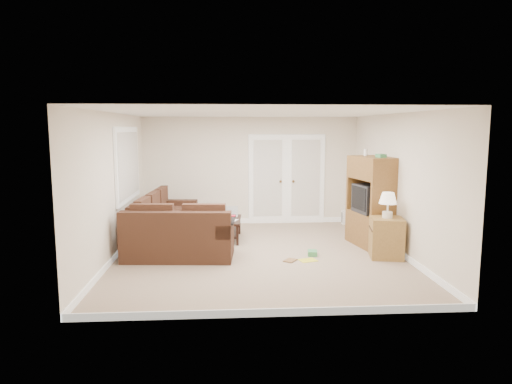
{
  "coord_description": "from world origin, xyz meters",
  "views": [
    {
      "loc": [
        -0.56,
        -7.91,
        2.23
      ],
      "look_at": [
        -0.04,
        0.18,
        1.1
      ],
      "focal_mm": 32.0,
      "sensor_mm": 36.0,
      "label": 1
    }
  ],
  "objects": [
    {
      "name": "wall_back",
      "position": [
        0.0,
        2.75,
        1.25
      ],
      "size": [
        5.0,
        0.02,
        2.5
      ],
      "primitive_type": "cube",
      "color": "white",
      "rests_on": "floor"
    },
    {
      "name": "wall_left",
      "position": [
        -2.5,
        0.0,
        1.25
      ],
      "size": [
        0.02,
        5.5,
        2.5
      ],
      "primitive_type": "cube",
      "color": "white",
      "rests_on": "floor"
    },
    {
      "name": "ceiling",
      "position": [
        0.0,
        0.0,
        2.5
      ],
      "size": [
        5.0,
        5.5,
        0.02
      ],
      "primitive_type": "cube",
      "color": "white",
      "rests_on": "wall_back"
    },
    {
      "name": "floor_magazine",
      "position": [
        0.81,
        -0.44,
        0.0
      ],
      "size": [
        0.35,
        0.31,
        0.01
      ],
      "primitive_type": "cube",
      "rotation": [
        0.0,
        0.0,
        0.3
      ],
      "color": "yellow",
      "rests_on": "floor"
    },
    {
      "name": "wall_front",
      "position": [
        0.0,
        -2.75,
        1.25
      ],
      "size": [
        5.0,
        0.02,
        2.5
      ],
      "primitive_type": "cube",
      "color": "white",
      "rests_on": "floor"
    },
    {
      "name": "space_heater",
      "position": [
        2.2,
        2.45,
        0.16
      ],
      "size": [
        0.14,
        0.12,
        0.33
      ],
      "primitive_type": "cube",
      "rotation": [
        0.0,
        0.0,
        0.11
      ],
      "color": "white",
      "rests_on": "floor"
    },
    {
      "name": "coffee_table",
      "position": [
        -0.55,
        1.16,
        0.23
      ],
      "size": [
        0.58,
        1.06,
        0.7
      ],
      "rotation": [
        0.0,
        0.0,
        -0.07
      ],
      "color": "black",
      "rests_on": "floor"
    },
    {
      "name": "floor_book",
      "position": [
        0.44,
        -0.41,
        0.01
      ],
      "size": [
        0.27,
        0.29,
        0.02
      ],
      "primitive_type": "imported",
      "rotation": [
        0.0,
        0.0,
        -0.62
      ],
      "color": "brown",
      "rests_on": "floor"
    },
    {
      "name": "floor_greenbox",
      "position": [
        0.94,
        -0.14,
        0.04
      ],
      "size": [
        0.19,
        0.24,
        0.09
      ],
      "primitive_type": "cube",
      "rotation": [
        0.0,
        0.0,
        -0.15
      ],
      "color": "#3E8A52",
      "rests_on": "floor"
    },
    {
      "name": "tv_armoire",
      "position": [
        2.2,
        0.5,
        0.86
      ],
      "size": [
        0.77,
        1.16,
        1.84
      ],
      "rotation": [
        0.0,
        0.0,
        0.18
      ],
      "color": "brown",
      "rests_on": "floor"
    },
    {
      "name": "sectional_sofa",
      "position": [
        -1.62,
        0.55,
        0.34
      ],
      "size": [
        1.96,
        2.96,
        0.88
      ],
      "rotation": [
        0.0,
        0.0,
        -0.07
      ],
      "color": "#3F2418",
      "rests_on": "floor"
    },
    {
      "name": "wall_right",
      "position": [
        2.5,
        0.0,
        1.25
      ],
      "size": [
        0.02,
        5.5,
        2.5
      ],
      "primitive_type": "cube",
      "color": "white",
      "rests_on": "floor"
    },
    {
      "name": "baseboards",
      "position": [
        0.0,
        0.0,
        0.05
      ],
      "size": [
        5.0,
        5.5,
        0.1
      ],
      "primitive_type": null,
      "color": "white",
      "rests_on": "floor"
    },
    {
      "name": "side_cabinet",
      "position": [
        2.2,
        -0.35,
        0.41
      ],
      "size": [
        0.63,
        0.63,
        1.15
      ],
      "rotation": [
        0.0,
        0.0,
        -0.19
      ],
      "color": "olive",
      "rests_on": "floor"
    },
    {
      "name": "floor",
      "position": [
        0.0,
        0.0,
        0.0
      ],
      "size": [
        5.5,
        5.5,
        0.0
      ],
      "primitive_type": "plane",
      "color": "tan",
      "rests_on": "ground"
    },
    {
      "name": "window_left",
      "position": [
        -2.46,
        1.0,
        1.55
      ],
      "size": [
        0.05,
        1.92,
        1.42
      ],
      "color": "white",
      "rests_on": "wall_left"
    },
    {
      "name": "french_doors",
      "position": [
        0.85,
        2.71,
        1.04
      ],
      "size": [
        1.8,
        0.05,
        2.13
      ],
      "color": "white",
      "rests_on": "floor"
    }
  ]
}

